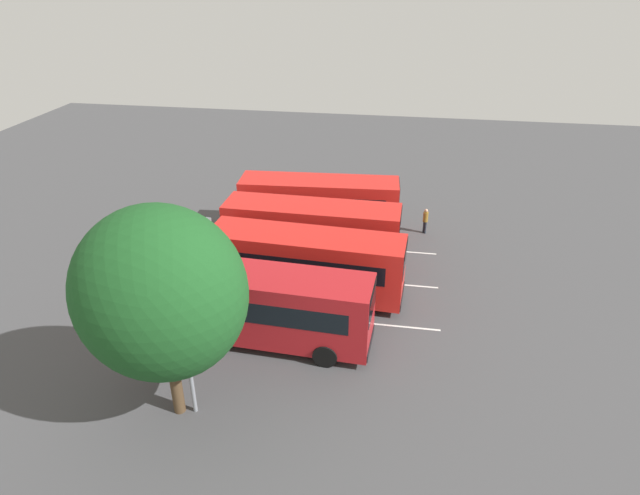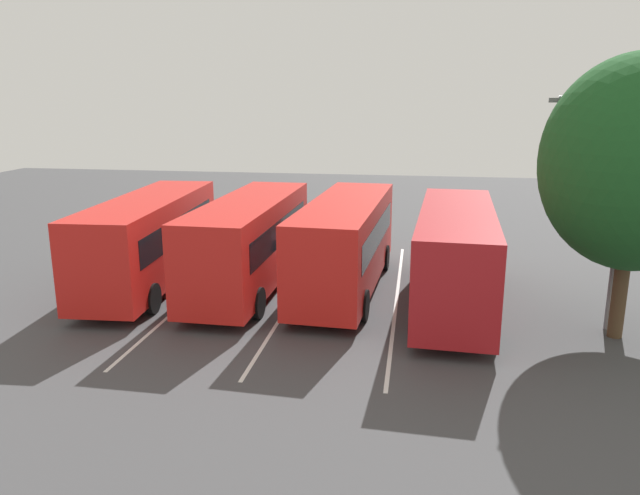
{
  "view_description": "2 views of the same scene",
  "coord_description": "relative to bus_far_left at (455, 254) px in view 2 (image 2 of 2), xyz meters",
  "views": [
    {
      "loc": [
        5.2,
        -24.8,
        15.26
      ],
      "look_at": [
        1.0,
        0.75,
        1.48
      ],
      "focal_mm": 30.07,
      "sensor_mm": 36.0,
      "label": 1
    },
    {
      "loc": [
        -21.48,
        -4.37,
        7.25
      ],
      "look_at": [
        -0.44,
        -0.98,
        1.93
      ],
      "focal_mm": 34.12,
      "sensor_mm": 36.0,
      "label": 2
    }
  ],
  "objects": [
    {
      "name": "ground_plane",
      "position": [
        0.53,
        5.77,
        -1.91
      ],
      "size": [
        71.94,
        71.94,
        0.0
      ],
      "primitive_type": "plane",
      "color": "#424244"
    },
    {
      "name": "bus_far_left",
      "position": [
        0.0,
        0.0,
        0.0
      ],
      "size": [
        9.96,
        3.05,
        3.46
      ],
      "rotation": [
        0.0,
        0.0,
        -0.05
      ],
      "color": "#AD191E",
      "rests_on": "ground"
    },
    {
      "name": "bus_center_left",
      "position": [
        1.26,
        4.01,
        0.0
      ],
      "size": [
        9.97,
        3.07,
        3.46
      ],
      "rotation": [
        0.0,
        0.0,
        -0.06
      ],
      "color": "red",
      "rests_on": "ground"
    },
    {
      "name": "bus_center_right",
      "position": [
        0.9,
        7.65,
        0.0
      ],
      "size": [
        9.89,
        2.8,
        3.46
      ],
      "rotation": [
        0.0,
        0.0,
        -0.02
      ],
      "color": "red",
      "rests_on": "ground"
    },
    {
      "name": "bus_far_right",
      "position": [
        0.67,
        11.59,
        0.0
      ],
      "size": [
        9.98,
        3.11,
        3.46
      ],
      "rotation": [
        0.0,
        0.0,
        0.06
      ],
      "color": "red",
      "rests_on": "ground"
    },
    {
      "name": "pedestrian",
      "position": [
        7.32,
        12.33,
        -0.93
      ],
      "size": [
        0.44,
        0.44,
        1.65
      ],
      "rotation": [
        0.0,
        0.0,
        3.73
      ],
      "color": "#232833",
      "rests_on": "ground"
    },
    {
      "name": "street_lamp",
      "position": [
        -1.44,
        -4.5,
        2.32
      ],
      "size": [
        0.62,
        2.38,
        7.31
      ],
      "rotation": [
        0.0,
        0.0,
        1.38
      ],
      "color": "gray",
      "rests_on": "ground"
    },
    {
      "name": "depot_tree",
      "position": [
        -2.08,
        -4.82,
        3.45
      ],
      "size": [
        5.99,
        5.39,
        8.51
      ],
      "color": "#4C3823",
      "rests_on": "ground"
    },
    {
      "name": "lane_stripe_outer_left",
      "position": [
        0.53,
        1.99,
        -1.9
      ],
      "size": [
        14.98,
        0.15,
        0.01
      ],
      "primitive_type": "cube",
      "rotation": [
        0.0,
        0.0,
        0.0
      ],
      "color": "silver",
      "rests_on": "ground"
    },
    {
      "name": "lane_stripe_inner_left",
      "position": [
        0.53,
        5.77,
        -1.9
      ],
      "size": [
        14.98,
        0.15,
        0.01
      ],
      "primitive_type": "cube",
      "rotation": [
        0.0,
        0.0,
        0.0
      ],
      "color": "silver",
      "rests_on": "ground"
    },
    {
      "name": "lane_stripe_inner_right",
      "position": [
        0.53,
        9.56,
        -1.9
      ],
      "size": [
        14.98,
        0.15,
        0.01
      ],
      "primitive_type": "cube",
      "rotation": [
        0.0,
        0.0,
        0.0
      ],
      "color": "silver",
      "rests_on": "ground"
    }
  ]
}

